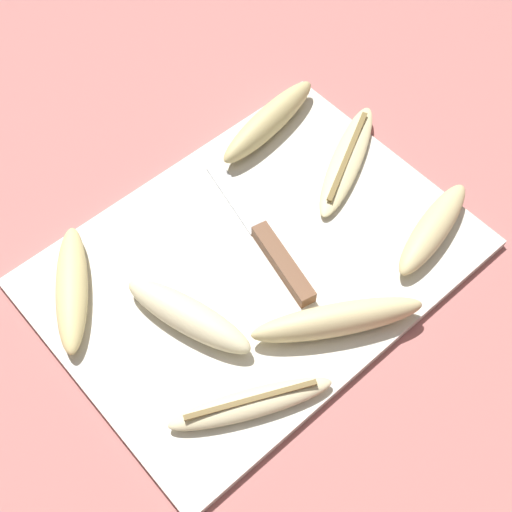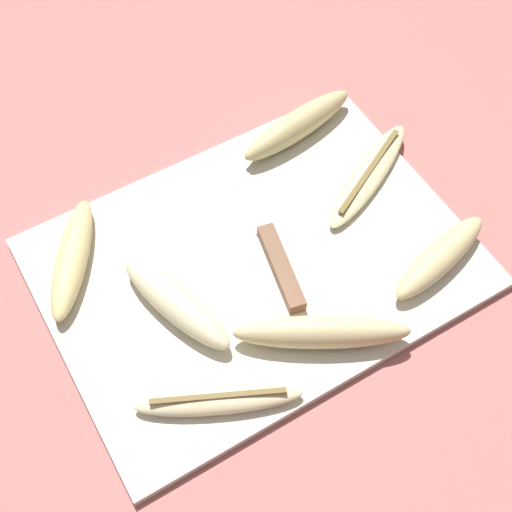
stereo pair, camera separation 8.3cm
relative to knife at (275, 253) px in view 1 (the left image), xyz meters
name	(u,v)px [view 1 (the left image)]	position (x,y,z in m)	size (l,w,h in m)	color
ground_plane	(256,266)	(-0.02, 0.01, -0.02)	(4.00, 4.00, 0.00)	#B76B66
cutting_board	(256,263)	(-0.02, 0.01, -0.01)	(0.49, 0.36, 0.01)	silver
knife	(275,253)	(0.00, 0.00, 0.00)	(0.07, 0.23, 0.02)	brown
banana_spotted_left	(269,121)	(0.13, 0.15, 0.01)	(0.18, 0.06, 0.04)	#DBC684
banana_pale_long	(188,316)	(-0.13, 0.00, 0.01)	(0.09, 0.17, 0.04)	beige
banana_golden_short	(72,288)	(-0.21, 0.11, 0.01)	(0.12, 0.16, 0.03)	#EDD689
banana_mellow_near	(433,228)	(0.16, -0.10, 0.01)	(0.16, 0.07, 0.03)	beige
banana_soft_right	(347,160)	(0.16, 0.04, 0.00)	(0.19, 0.12, 0.02)	beige
banana_ripe_center	(338,320)	(-0.01, -0.12, 0.01)	(0.19, 0.13, 0.04)	beige
banana_cream_curved	(251,404)	(-0.15, -0.12, 0.00)	(0.17, 0.11, 0.02)	beige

